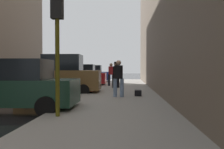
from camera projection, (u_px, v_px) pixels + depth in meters
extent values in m
cube|color=gray|center=(117.00, 103.00, 10.16)|extent=(4.00, 40.00, 0.15)
cube|color=#193828|center=(15.00, 92.00, 8.51)|extent=(4.22, 1.89, 0.84)
cube|color=black|center=(20.00, 70.00, 8.48)|extent=(1.91, 1.59, 0.70)
cylinder|color=black|center=(61.00, 99.00, 9.37)|extent=(0.64, 0.23, 0.64)
cylinder|color=black|center=(46.00, 107.00, 7.53)|extent=(0.64, 0.23, 0.64)
cube|color=brown|center=(60.00, 80.00, 14.12)|extent=(4.65, 1.98, 1.10)
cube|color=black|center=(63.00, 63.00, 14.09)|extent=(2.12, 1.62, 0.90)
cylinder|color=black|center=(39.00, 87.00, 15.10)|extent=(0.65, 0.24, 0.64)
cylinder|color=black|center=(28.00, 90.00, 13.26)|extent=(0.65, 0.24, 0.64)
cylinder|color=black|center=(88.00, 88.00, 15.00)|extent=(0.65, 0.24, 0.64)
cylinder|color=black|center=(83.00, 90.00, 13.16)|extent=(0.65, 0.24, 0.64)
cube|color=#B2191E|center=(80.00, 78.00, 20.16)|extent=(4.23, 1.92, 0.84)
cube|color=black|center=(82.00, 69.00, 20.13)|extent=(1.92, 1.60, 0.70)
cylinder|color=black|center=(66.00, 82.00, 21.14)|extent=(0.64, 0.23, 0.64)
cylinder|color=black|center=(60.00, 83.00, 19.31)|extent=(0.64, 0.23, 0.64)
cylinder|color=black|center=(98.00, 82.00, 21.03)|extent=(0.64, 0.23, 0.64)
cylinder|color=black|center=(95.00, 83.00, 19.19)|extent=(0.64, 0.23, 0.64)
cube|color=navy|center=(90.00, 76.00, 25.70)|extent=(4.25, 1.95, 0.84)
cube|color=black|center=(92.00, 69.00, 25.67)|extent=(1.93, 1.61, 0.70)
cylinder|color=black|center=(79.00, 79.00, 26.68)|extent=(0.65, 0.24, 0.64)
cylinder|color=black|center=(75.00, 80.00, 24.84)|extent=(0.65, 0.24, 0.64)
cylinder|color=black|center=(104.00, 79.00, 26.58)|extent=(0.65, 0.24, 0.64)
cylinder|color=black|center=(103.00, 80.00, 24.74)|extent=(0.65, 0.24, 0.64)
cylinder|color=red|center=(92.00, 87.00, 14.01)|extent=(0.22, 0.22, 0.55)
sphere|color=red|center=(92.00, 81.00, 14.01)|extent=(0.20, 0.20, 0.20)
cylinder|color=red|center=(89.00, 87.00, 14.02)|extent=(0.10, 0.09, 0.09)
cylinder|color=red|center=(95.00, 87.00, 14.00)|extent=(0.10, 0.09, 0.09)
cylinder|color=#514C0F|center=(57.00, 52.00, 6.90)|extent=(0.12, 0.12, 3.60)
cube|color=black|center=(57.00, 2.00, 6.86)|extent=(0.32, 0.24, 0.90)
sphere|color=yellow|center=(58.00, 4.00, 6.99)|extent=(0.14, 0.14, 0.14)
sphere|color=green|center=(58.00, 14.00, 7.00)|extent=(0.14, 0.14, 0.14)
cylinder|color=black|center=(109.00, 80.00, 18.91)|extent=(0.20, 0.20, 0.85)
cylinder|color=black|center=(113.00, 80.00, 18.85)|extent=(0.20, 0.20, 0.85)
cylinder|color=#A51E23|center=(111.00, 71.00, 18.86)|extent=(0.45, 0.45, 0.62)
sphere|color=#997051|center=(111.00, 65.00, 18.85)|extent=(0.24, 0.24, 0.24)
cylinder|color=black|center=(118.00, 81.00, 17.06)|extent=(0.22, 0.22, 0.85)
cylinder|color=black|center=(114.00, 82.00, 17.00)|extent=(0.22, 0.22, 0.85)
cylinder|color=black|center=(116.00, 71.00, 17.01)|extent=(0.48, 0.48, 0.62)
sphere|color=#997051|center=(116.00, 64.00, 17.00)|extent=(0.24, 0.24, 0.24)
cylinder|color=black|center=(116.00, 63.00, 17.00)|extent=(0.34, 0.34, 0.02)
cylinder|color=black|center=(116.00, 63.00, 17.00)|extent=(0.23, 0.23, 0.11)
cylinder|color=#728CB2|center=(115.00, 88.00, 11.69)|extent=(0.20, 0.20, 0.85)
cylinder|color=#728CB2|center=(122.00, 88.00, 11.64)|extent=(0.20, 0.20, 0.85)
cylinder|color=black|center=(119.00, 72.00, 11.65)|extent=(0.44, 0.44, 0.62)
sphere|color=tan|center=(119.00, 63.00, 11.63)|extent=(0.24, 0.24, 0.24)
cube|color=black|center=(138.00, 93.00, 12.05)|extent=(0.32, 0.44, 0.28)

